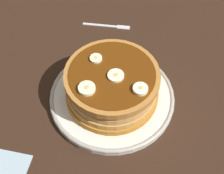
{
  "coord_description": "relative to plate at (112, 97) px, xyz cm",
  "views": [
    {
      "loc": [
        40.33,
        -4.13,
        59.42
      ],
      "look_at": [
        0.0,
        0.0,
        4.56
      ],
      "focal_mm": 50.42,
      "sensor_mm": 36.0,
      "label": 1
    }
  ],
  "objects": [
    {
      "name": "ground_plane",
      "position": [
        0.0,
        0.0,
        -2.43
      ],
      "size": [
        140.0,
        140.0,
        3.0
      ],
      "primitive_type": "cube",
      "color": "black"
    },
    {
      "name": "plate",
      "position": [
        0.0,
        0.0,
        0.0
      ],
      "size": [
        28.13,
        28.13,
        1.73
      ],
      "color": "silver",
      "rests_on": "ground_plane"
    },
    {
      "name": "pancake_stack",
      "position": [
        0.15,
        0.15,
        4.37
      ],
      "size": [
        20.74,
        20.59,
        7.84
      ],
      "color": "#AC6A23",
      "rests_on": "plate"
    },
    {
      "name": "banana_slice_0",
      "position": [
        0.86,
        0.68,
        8.54
      ],
      "size": [
        3.41,
        3.41,
        0.77
      ],
      "color": "#F3EABC",
      "rests_on": "pancake_stack"
    },
    {
      "name": "banana_slice_1",
      "position": [
        -4.18,
        -3.01,
        8.55
      ],
      "size": [
        2.64,
        2.64,
        0.78
      ],
      "color": "beige",
      "rests_on": "pancake_stack"
    },
    {
      "name": "banana_slice_2",
      "position": [
        4.8,
        5.11,
        8.67
      ],
      "size": [
        3.05,
        3.05,
        1.03
      ],
      "color": "#FBEFC3",
      "rests_on": "pancake_stack"
    },
    {
      "name": "banana_slice_3",
      "position": [
        3.58,
        -5.35,
        8.66
      ],
      "size": [
        3.45,
        3.45,
        1.0
      ],
      "color": "#F2F2B4",
      "rests_on": "pancake_stack"
    },
    {
      "name": "fork",
      "position": [
        -24.01,
        1.68,
        -0.68
      ],
      "size": [
        3.98,
        12.87,
        0.5
      ],
      "color": "silver",
      "rests_on": "ground_plane"
    }
  ]
}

